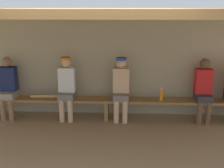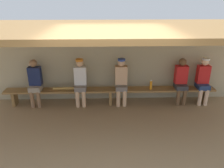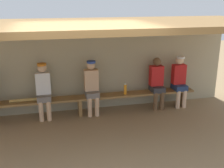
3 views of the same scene
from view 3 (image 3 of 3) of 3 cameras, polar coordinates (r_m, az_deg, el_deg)
The scene contains 10 objects.
ground_plane at distance 5.62m, azimuth -4.54°, elevation -12.39°, with size 24.00×24.00×0.00m, color #937754.
back_wall at distance 7.08m, azimuth -7.33°, elevation 3.40°, with size 8.00×0.20×2.20m, color tan.
dugout_roof at distance 5.61m, azimuth -6.26°, elevation 11.87°, with size 8.00×2.80×0.12m, color olive.
bench at distance 6.86m, azimuth -6.68°, elevation -3.27°, with size 6.00×0.36×0.46m.
player_rightmost at distance 6.71m, azimuth -13.93°, elevation -0.89°, with size 0.34×0.42×1.34m.
player_in_red at distance 6.78m, azimuth -4.20°, elevation -0.22°, with size 0.34×0.42×1.34m.
player_in_white at distance 7.24m, azimuth 9.24°, elevation 0.60°, with size 0.34×0.42×1.34m.
player_in_blue at distance 7.50m, azimuth 13.70°, elevation 1.04°, with size 0.34×0.42×1.34m.
water_bottle_green at distance 6.96m, azimuth 2.73°, elevation -1.07°, with size 0.07×0.07×0.27m.
baseball_bat at distance 6.80m, azimuth -16.62°, elevation -3.13°, with size 0.07×0.07×0.90m, color tan.
Camera 3 is at (-0.71, -4.84, 2.77)m, focal length 44.41 mm.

